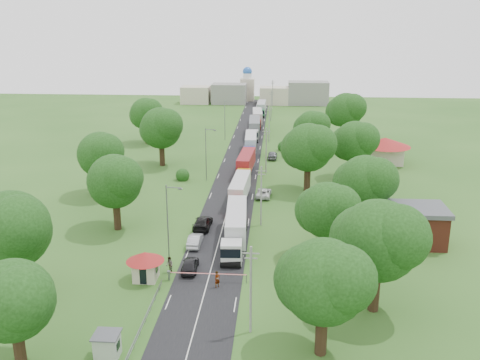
# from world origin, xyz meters

# --- Properties ---
(ground) EXTENTS (260.00, 260.00, 0.00)m
(ground) POSITION_xyz_m (0.00, 0.00, 0.00)
(ground) COLOR #2A571D
(ground) RESTS_ON ground
(road) EXTENTS (8.00, 200.00, 0.04)m
(road) POSITION_xyz_m (0.00, 20.00, 0.00)
(road) COLOR black
(road) RESTS_ON ground
(boom_barrier) EXTENTS (9.22, 0.35, 1.18)m
(boom_barrier) POSITION_xyz_m (-1.36, -25.00, 0.89)
(boom_barrier) COLOR slate
(boom_barrier) RESTS_ON ground
(guard_booth) EXTENTS (4.40, 4.40, 3.45)m
(guard_booth) POSITION_xyz_m (-7.20, -25.00, 2.16)
(guard_booth) COLOR beige
(guard_booth) RESTS_ON ground
(kiosk) EXTENTS (2.30, 2.30, 2.41)m
(kiosk) POSITION_xyz_m (-7.00, -40.00, 1.23)
(kiosk) COLOR #99A593
(kiosk) RESTS_ON ground
(guard_rail) EXTENTS (0.10, 17.00, 1.70)m
(guard_rail) POSITION_xyz_m (-5.00, -35.00, 0.00)
(guard_rail) COLOR slate
(guard_rail) RESTS_ON ground
(info_sign) EXTENTS (0.12, 3.10, 4.10)m
(info_sign) POSITION_xyz_m (5.20, 35.00, 3.00)
(info_sign) COLOR slate
(info_sign) RESTS_ON ground
(pole_0) EXTENTS (1.60, 0.24, 9.00)m
(pole_0) POSITION_xyz_m (5.50, -35.00, 4.68)
(pole_0) COLOR gray
(pole_0) RESTS_ON ground
(pole_1) EXTENTS (1.60, 0.24, 9.00)m
(pole_1) POSITION_xyz_m (5.50, -7.00, 4.68)
(pole_1) COLOR gray
(pole_1) RESTS_ON ground
(pole_2) EXTENTS (1.60, 0.24, 9.00)m
(pole_2) POSITION_xyz_m (5.50, 21.00, 4.68)
(pole_2) COLOR gray
(pole_2) RESTS_ON ground
(pole_3) EXTENTS (1.60, 0.24, 9.00)m
(pole_3) POSITION_xyz_m (5.50, 49.00, 4.68)
(pole_3) COLOR gray
(pole_3) RESTS_ON ground
(pole_4) EXTENTS (1.60, 0.24, 9.00)m
(pole_4) POSITION_xyz_m (5.50, 77.00, 4.68)
(pole_4) COLOR gray
(pole_4) RESTS_ON ground
(pole_5) EXTENTS (1.60, 0.24, 9.00)m
(pole_5) POSITION_xyz_m (5.50, 105.00, 4.68)
(pole_5) COLOR gray
(pole_5) RESTS_ON ground
(lamp_0) EXTENTS (2.03, 0.22, 10.00)m
(lamp_0) POSITION_xyz_m (-5.35, -20.00, 5.55)
(lamp_0) COLOR slate
(lamp_0) RESTS_ON ground
(lamp_1) EXTENTS (2.03, 0.22, 10.00)m
(lamp_1) POSITION_xyz_m (-5.35, 15.00, 5.55)
(lamp_1) COLOR slate
(lamp_1) RESTS_ON ground
(lamp_2) EXTENTS (2.03, 0.22, 10.00)m
(lamp_2) POSITION_xyz_m (-5.35, 50.00, 5.55)
(lamp_2) COLOR slate
(lamp_2) RESTS_ON ground
(tree_0) EXTENTS (8.80, 8.80, 11.07)m
(tree_0) POSITION_xyz_m (11.99, -37.84, 7.22)
(tree_0) COLOR #382616
(tree_0) RESTS_ON ground
(tree_1) EXTENTS (9.60, 9.60, 12.05)m
(tree_1) POSITION_xyz_m (17.99, -29.83, 7.85)
(tree_1) COLOR #382616
(tree_1) RESTS_ON ground
(tree_2) EXTENTS (8.00, 8.00, 10.10)m
(tree_2) POSITION_xyz_m (13.99, -17.86, 6.60)
(tree_2) COLOR #382616
(tree_2) RESTS_ON ground
(tree_3) EXTENTS (8.80, 8.80, 11.07)m
(tree_3) POSITION_xyz_m (19.99, -7.84, 7.22)
(tree_3) COLOR #382616
(tree_3) RESTS_ON ground
(tree_4) EXTENTS (9.60, 9.60, 12.05)m
(tree_4) POSITION_xyz_m (12.99, 10.17, 7.85)
(tree_4) COLOR #382616
(tree_4) RESTS_ON ground
(tree_5) EXTENTS (8.80, 8.80, 11.07)m
(tree_5) POSITION_xyz_m (21.99, 18.16, 7.22)
(tree_5) COLOR #382616
(tree_5) RESTS_ON ground
(tree_6) EXTENTS (8.00, 8.00, 10.10)m
(tree_6) POSITION_xyz_m (14.99, 35.14, 6.60)
(tree_6) COLOR #382616
(tree_6) RESTS_ON ground
(tree_7) EXTENTS (9.60, 9.60, 12.05)m
(tree_7) POSITION_xyz_m (23.99, 50.17, 7.85)
(tree_7) COLOR #382616
(tree_7) RESTS_ON ground
(tree_8) EXTENTS (8.00, 8.00, 10.10)m
(tree_8) POSITION_xyz_m (-14.01, -41.86, 6.60)
(tree_8) COLOR #382616
(tree_8) RESTS_ON ground
(tree_9) EXTENTS (9.60, 9.60, 12.05)m
(tree_9) POSITION_xyz_m (-20.01, -29.83, 7.85)
(tree_9) COLOR #382616
(tree_9) RESTS_ON ground
(tree_10) EXTENTS (8.80, 8.80, 11.07)m
(tree_10) POSITION_xyz_m (-15.01, -9.84, 7.22)
(tree_10) COLOR #382616
(tree_10) RESTS_ON ground
(tree_11) EXTENTS (8.80, 8.80, 11.07)m
(tree_11) POSITION_xyz_m (-22.01, 5.16, 7.22)
(tree_11) COLOR #382616
(tree_11) RESTS_ON ground
(tree_12) EXTENTS (9.60, 9.60, 12.05)m
(tree_12) POSITION_xyz_m (-16.01, 25.17, 7.85)
(tree_12) COLOR #382616
(tree_12) RESTS_ON ground
(tree_13) EXTENTS (8.80, 8.80, 11.07)m
(tree_13) POSITION_xyz_m (-24.01, 45.16, 7.22)
(tree_13) COLOR #382616
(tree_13) RESTS_ON ground
(house_brick) EXTENTS (8.60, 6.60, 5.20)m
(house_brick) POSITION_xyz_m (26.00, -12.00, 2.65)
(house_brick) COLOR maroon
(house_brick) RESTS_ON ground
(house_cream) EXTENTS (10.08, 10.08, 5.80)m
(house_cream) POSITION_xyz_m (30.00, 30.00, 3.64)
(house_cream) COLOR beige
(house_cream) RESTS_ON ground
(distant_town) EXTENTS (52.00, 8.00, 8.00)m
(distant_town) POSITION_xyz_m (0.68, 110.00, 3.49)
(distant_town) COLOR gray
(distant_town) RESTS_ON ground
(church) EXTENTS (5.00, 5.00, 12.30)m
(church) POSITION_xyz_m (-4.00, 118.00, 5.39)
(church) COLOR beige
(church) RESTS_ON ground
(truck_0) EXTENTS (3.34, 15.57, 4.30)m
(truck_0) POSITION_xyz_m (2.35, -13.64, 2.28)
(truck_0) COLOR silver
(truck_0) RESTS_ON ground
(truck_1) EXTENTS (2.94, 14.14, 3.91)m
(truck_1) POSITION_xyz_m (1.66, 2.38, 2.07)
(truck_1) COLOR red
(truck_1) RESTS_ON ground
(truck_2) EXTENTS (3.14, 14.52, 4.01)m
(truck_2) POSITION_xyz_m (1.64, 19.21, 2.13)
(truck_2) COLOR #C48917
(truck_2) RESTS_ON ground
(truck_3) EXTENTS (2.88, 14.40, 3.98)m
(truck_3) POSITION_xyz_m (1.61, 37.14, 2.11)
(truck_3) COLOR navy
(truck_3) RESTS_ON ground
(truck_4) EXTENTS (3.17, 15.80, 4.37)m
(truck_4) POSITION_xyz_m (1.62, 54.79, 2.32)
(truck_4) COLOR #B0B0B0
(truck_4) RESTS_ON ground
(truck_5) EXTENTS (3.28, 14.93, 4.12)m
(truck_5) POSITION_xyz_m (1.74, 69.57, 2.19)
(truck_5) COLOR maroon
(truck_5) RESTS_ON ground
(truck_6) EXTENTS (2.51, 13.86, 3.84)m
(truck_6) POSITION_xyz_m (2.30, 88.09, 2.04)
(truck_6) COLOR #26673F
(truck_6) RESTS_ON ground
(car_lane_front) EXTENTS (2.02, 4.67, 1.57)m
(car_lane_front) POSITION_xyz_m (-2.47, -22.40, 0.78)
(car_lane_front) COLOR black
(car_lane_front) RESTS_ON ground
(car_lane_mid) EXTENTS (1.66, 4.61, 1.51)m
(car_lane_mid) POSITION_xyz_m (-3.00, -15.01, 0.76)
(car_lane_mid) COLOR #A6A8AF
(car_lane_mid) RESTS_ON ground
(car_lane_rear) EXTENTS (2.47, 5.83, 1.68)m
(car_lane_rear) POSITION_xyz_m (-2.84, -8.78, 0.84)
(car_lane_rear) COLOR black
(car_lane_rear) RESTS_ON ground
(car_verge_near) EXTENTS (2.67, 5.28, 1.43)m
(car_verge_near) POSITION_xyz_m (5.50, 6.10, 0.72)
(car_verge_near) COLOR silver
(car_verge_near) RESTS_ON ground
(car_verge_far) EXTENTS (2.15, 4.98, 1.67)m
(car_verge_far) POSITION_xyz_m (6.62, 32.07, 0.84)
(car_verge_far) COLOR slate
(car_verge_far) RESTS_ON ground
(pedestrian_near) EXTENTS (0.84, 0.84, 1.96)m
(pedestrian_near) POSITION_xyz_m (1.29, -26.34, 0.98)
(pedestrian_near) COLOR gray
(pedestrian_near) RESTS_ON ground
(pedestrian_booth) EXTENTS (1.17, 1.21, 1.96)m
(pedestrian_booth) POSITION_xyz_m (-4.80, -23.08, 0.98)
(pedestrian_booth) COLOR gray
(pedestrian_booth) RESTS_ON ground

